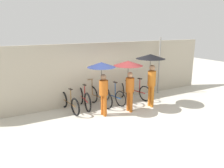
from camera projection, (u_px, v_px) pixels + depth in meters
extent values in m
plane|color=beige|center=(129.00, 119.00, 7.67)|extent=(30.00, 30.00, 0.00)
cube|color=#B2A893|center=(100.00, 73.00, 9.26)|extent=(11.17, 0.12, 2.52)
torus|color=black|center=(63.00, 99.00, 8.72)|extent=(0.14, 0.68, 0.67)
torus|color=black|center=(75.00, 107.00, 7.88)|extent=(0.14, 0.68, 0.67)
cylinder|color=brown|center=(69.00, 103.00, 8.30)|extent=(0.16, 1.06, 0.04)
cylinder|color=brown|center=(71.00, 97.00, 8.08)|extent=(0.04, 0.04, 0.57)
cube|color=black|center=(70.00, 89.00, 8.00)|extent=(0.11, 0.21, 0.03)
cylinder|color=brown|center=(63.00, 92.00, 8.64)|extent=(0.04, 0.04, 0.65)
cylinder|color=brown|center=(63.00, 84.00, 8.55)|extent=(0.44, 0.08, 0.03)
torus|color=black|center=(80.00, 95.00, 9.10)|extent=(0.12, 0.76, 0.76)
torus|color=black|center=(88.00, 102.00, 8.24)|extent=(0.12, 0.76, 0.76)
cylinder|color=maroon|center=(84.00, 99.00, 8.67)|extent=(0.11, 0.98, 0.04)
cylinder|color=maroon|center=(85.00, 93.00, 8.44)|extent=(0.04, 0.04, 0.59)
cube|color=black|center=(84.00, 85.00, 8.37)|extent=(0.10, 0.21, 0.03)
cylinder|color=maroon|center=(80.00, 88.00, 9.03)|extent=(0.04, 0.04, 0.62)
cylinder|color=maroon|center=(80.00, 81.00, 8.95)|extent=(0.44, 0.06, 0.03)
torus|color=black|center=(92.00, 94.00, 9.25)|extent=(0.19, 0.74, 0.74)
torus|color=black|center=(106.00, 100.00, 8.54)|extent=(0.19, 0.74, 0.74)
cylinder|color=brown|center=(99.00, 97.00, 8.89)|extent=(0.22, 0.95, 0.04)
cylinder|color=brown|center=(101.00, 91.00, 8.70)|extent=(0.04, 0.04, 0.57)
cube|color=black|center=(101.00, 84.00, 8.62)|extent=(0.13, 0.21, 0.03)
cylinder|color=brown|center=(92.00, 87.00, 9.16)|extent=(0.04, 0.04, 0.67)
cylinder|color=brown|center=(92.00, 79.00, 9.08)|extent=(0.44, 0.11, 0.03)
torus|color=black|center=(105.00, 93.00, 9.61)|extent=(0.15, 0.65, 0.65)
torus|color=black|center=(121.00, 99.00, 8.82)|extent=(0.15, 0.65, 0.65)
cylinder|color=#19478C|center=(112.00, 96.00, 9.22)|extent=(0.21, 1.04, 0.04)
cylinder|color=#19478C|center=(115.00, 90.00, 9.00)|extent=(0.04, 0.04, 0.61)
cube|color=black|center=(115.00, 82.00, 8.92)|extent=(0.12, 0.21, 0.03)
cylinder|color=#19478C|center=(105.00, 85.00, 9.52)|extent=(0.04, 0.04, 0.73)
cylinder|color=#19478C|center=(105.00, 77.00, 9.43)|extent=(0.44, 0.10, 0.03)
torus|color=black|center=(121.00, 90.00, 10.02)|extent=(0.22, 0.69, 0.70)
torus|color=black|center=(129.00, 97.00, 8.99)|extent=(0.22, 0.69, 0.70)
cylinder|color=brown|center=(125.00, 93.00, 9.50)|extent=(0.30, 1.07, 0.04)
cylinder|color=brown|center=(127.00, 88.00, 9.25)|extent=(0.04, 0.04, 0.57)
cube|color=black|center=(127.00, 81.00, 9.18)|extent=(0.14, 0.22, 0.03)
cylinder|color=brown|center=(122.00, 82.00, 9.92)|extent=(0.04, 0.04, 0.73)
cylinder|color=brown|center=(122.00, 74.00, 9.83)|extent=(0.43, 0.14, 0.03)
torus|color=black|center=(129.00, 89.00, 10.21)|extent=(0.19, 0.68, 0.68)
torus|color=black|center=(145.00, 93.00, 9.47)|extent=(0.19, 0.68, 0.68)
cylinder|color=maroon|center=(137.00, 91.00, 9.84)|extent=(0.24, 0.99, 0.04)
cylinder|color=maroon|center=(140.00, 85.00, 9.63)|extent=(0.04, 0.04, 0.59)
cube|color=black|center=(140.00, 79.00, 9.56)|extent=(0.13, 0.21, 0.03)
cylinder|color=maroon|center=(129.00, 82.00, 10.13)|extent=(0.04, 0.04, 0.61)
cylinder|color=maroon|center=(129.00, 76.00, 10.05)|extent=(0.44, 0.12, 0.03)
cylinder|color=#B25619|center=(105.00, 106.00, 7.83)|extent=(0.13, 0.13, 0.79)
cylinder|color=#B25619|center=(103.00, 104.00, 7.98)|extent=(0.13, 0.13, 0.79)
cylinder|color=#B25619|center=(104.00, 88.00, 7.74)|extent=(0.32, 0.32, 0.53)
sphere|color=#997051|center=(103.00, 77.00, 7.64)|extent=(0.20, 0.20, 0.20)
cylinder|color=#332D28|center=(102.00, 77.00, 7.76)|extent=(0.02, 0.02, 0.68)
cone|color=#19234C|center=(101.00, 65.00, 7.65)|extent=(1.01, 1.01, 0.18)
cylinder|color=#B25619|center=(131.00, 102.00, 8.23)|extent=(0.13, 0.13, 0.78)
cylinder|color=#B25619|center=(128.00, 101.00, 8.38)|extent=(0.13, 0.13, 0.78)
cylinder|color=#B25619|center=(130.00, 85.00, 8.14)|extent=(0.32, 0.32, 0.53)
sphere|color=tan|center=(130.00, 75.00, 8.04)|extent=(0.20, 0.20, 0.20)
cylinder|color=#332D28|center=(128.00, 75.00, 8.16)|extent=(0.02, 0.02, 0.68)
cone|color=#591919|center=(128.00, 63.00, 8.05)|extent=(1.09, 1.09, 0.18)
cylinder|color=#C66B1E|center=(152.00, 97.00, 8.72)|extent=(0.13, 0.13, 0.87)
cylinder|color=#C66B1E|center=(150.00, 95.00, 8.88)|extent=(0.13, 0.13, 0.87)
cylinder|color=#C66B1E|center=(152.00, 78.00, 8.62)|extent=(0.32, 0.32, 0.59)
sphere|color=tan|center=(152.00, 68.00, 8.51)|extent=(0.23, 0.23, 0.23)
cylinder|color=#332D28|center=(150.00, 68.00, 8.64)|extent=(0.02, 0.02, 0.73)
cone|color=black|center=(151.00, 56.00, 8.52)|extent=(1.16, 1.16, 0.18)
cylinder|color=gray|center=(159.00, 66.00, 10.36)|extent=(0.07, 0.07, 2.70)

